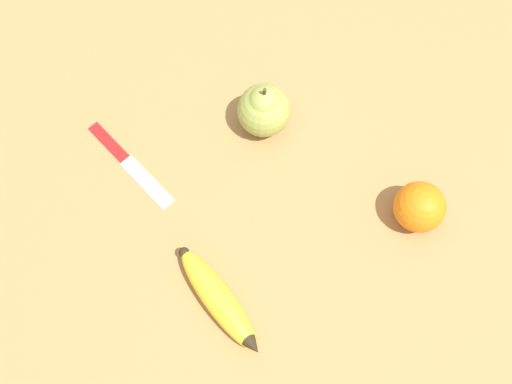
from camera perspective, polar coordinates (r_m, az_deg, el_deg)
name	(u,v)px	position (r m, az deg, el deg)	size (l,w,h in m)	color
ground_plane	(243,149)	(0.90, -1.23, 4.15)	(3.00, 3.00, 0.00)	#A87A47
banana	(219,300)	(0.80, -3.55, -10.22)	(0.04, 0.18, 0.04)	yellow
orange	(420,207)	(0.85, 15.31, -1.38)	(0.07, 0.07, 0.07)	orange
pear	(264,109)	(0.88, 0.76, 7.92)	(0.08, 0.08, 0.10)	#99A84C
paring_knife	(127,161)	(0.90, -12.20, 2.91)	(0.04, 0.18, 0.01)	silver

